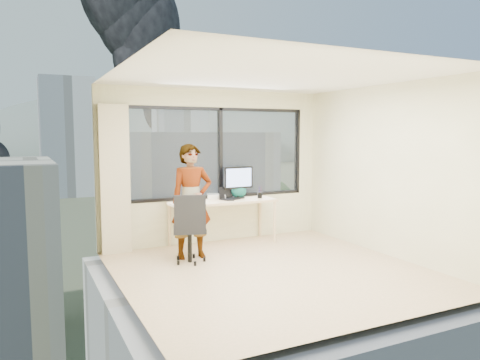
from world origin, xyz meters
TOP-DOWN VIEW (x-y plane):
  - floor at (0.00, 0.00)m, footprint 4.00×4.00m
  - ceiling at (0.00, 0.00)m, footprint 4.00×4.00m
  - wall_front at (0.00, -2.00)m, footprint 4.00×0.01m
  - wall_left at (-2.00, 0.00)m, footprint 0.01×4.00m
  - wall_right at (2.00, 0.00)m, footprint 0.01×4.00m
  - window_wall at (0.05, 2.00)m, footprint 3.30×0.16m
  - curtain at (-1.72, 1.88)m, footprint 0.45×0.14m
  - desk at (0.00, 1.66)m, footprint 1.80×0.60m
  - chair at (-0.86, 0.89)m, footprint 0.66×0.66m
  - person at (-0.74, 1.12)m, footprint 0.65×0.44m
  - monitor at (0.35, 1.79)m, footprint 0.56×0.16m
  - game_console at (-0.01, 1.92)m, footprint 0.37×0.34m
  - laptop at (0.14, 1.69)m, footprint 0.39×0.40m
  - cellphone at (0.08, 1.55)m, footprint 0.13×0.08m
  - pen_cup at (0.69, 1.63)m, footprint 0.10×0.10m
  - handbag at (0.38, 1.83)m, footprint 0.28×0.15m
  - exterior_ground at (0.00, 120.00)m, footprint 400.00×400.00m
  - near_bldg_b at (12.00, 38.00)m, footprint 14.00×13.00m
  - near_bldg_c at (30.00, 28.00)m, footprint 12.00×10.00m
  - far_tower_b at (8.00, 120.00)m, footprint 13.00×13.00m
  - far_tower_c at (45.00, 140.00)m, footprint 15.00×15.00m
  - hill_b at (100.00, 320.00)m, footprint 300.00×220.00m
  - tree_b at (4.00, 18.00)m, footprint 7.60×7.60m
  - tree_c at (22.00, 40.00)m, footprint 8.40×8.40m
  - smoke_plume_b at (55.00, 170.00)m, footprint 30.00×18.00m

SIDE VIEW (x-z plane):
  - exterior_ground at x=0.00m, z-range -14.02..-13.98m
  - hill_b at x=100.00m, z-range -62.00..34.00m
  - tree_b at x=4.00m, z-range -14.00..-5.00m
  - near_bldg_c at x=30.00m, z-range -14.00..-4.00m
  - tree_c at x=22.00m, z-range -14.00..-4.00m
  - near_bldg_b at x=12.00m, z-range -14.00..2.00m
  - far_tower_c at x=45.00m, z-range -14.00..12.00m
  - floor at x=0.00m, z-range -0.01..0.01m
  - desk at x=0.00m, z-range 0.00..0.75m
  - chair at x=-0.86m, z-range 0.00..1.03m
  - cellphone at x=0.08m, z-range 0.75..0.76m
  - game_console at x=-0.01m, z-range 0.75..0.82m
  - pen_cup at x=0.69m, z-range 0.75..0.85m
  - laptop at x=0.14m, z-range 0.75..0.94m
  - person at x=-0.74m, z-range 0.00..1.71m
  - handbag at x=0.38m, z-range 0.75..0.97m
  - far_tower_b at x=8.00m, z-range -14.00..16.00m
  - monitor at x=0.35m, z-range 0.75..1.30m
  - curtain at x=-1.72m, z-range 0.00..2.30m
  - wall_front at x=0.00m, z-range 0.00..2.60m
  - wall_left at x=-2.00m, z-range 0.00..2.60m
  - wall_right at x=2.00m, z-range 0.00..2.60m
  - window_wall at x=0.05m, z-range 0.75..2.30m
  - ceiling at x=0.00m, z-range 2.60..2.60m
  - smoke_plume_b at x=55.00m, z-range -8.00..62.00m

